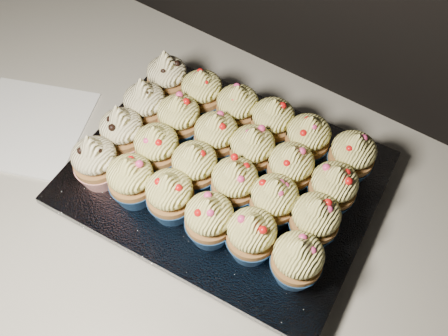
% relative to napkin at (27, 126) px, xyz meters
% --- Properties ---
extents(cabinet, '(2.40, 0.60, 0.86)m').
position_rel_napkin_xyz_m(cabinet, '(0.19, 0.04, -0.47)').
color(cabinet, black).
rests_on(cabinet, ground).
extents(worktop, '(2.44, 0.64, 0.04)m').
position_rel_napkin_xyz_m(worktop, '(0.19, 0.04, -0.02)').
color(worktop, beige).
rests_on(worktop, cabinet).
extents(napkin, '(0.23, 0.23, 0.00)m').
position_rel_napkin_xyz_m(napkin, '(0.00, 0.00, 0.00)').
color(napkin, white).
rests_on(napkin, worktop).
extents(baking_tray, '(0.40, 0.32, 0.02)m').
position_rel_napkin_xyz_m(baking_tray, '(0.32, 0.08, 0.01)').
color(baking_tray, black).
rests_on(baking_tray, worktop).
extents(foil_lining, '(0.44, 0.36, 0.01)m').
position_rel_napkin_xyz_m(foil_lining, '(0.32, 0.08, 0.03)').
color(foil_lining, silver).
rests_on(foil_lining, baking_tray).
extents(cupcake_0, '(0.06, 0.06, 0.10)m').
position_rel_napkin_xyz_m(cupcake_0, '(0.18, -0.02, 0.07)').
color(cupcake_0, '#B22018').
rests_on(cupcake_0, foil_lining).
extents(cupcake_1, '(0.06, 0.06, 0.08)m').
position_rel_napkin_xyz_m(cupcake_1, '(0.24, -0.01, 0.07)').
color(cupcake_1, navy).
rests_on(cupcake_1, foil_lining).
extents(cupcake_2, '(0.06, 0.06, 0.08)m').
position_rel_napkin_xyz_m(cupcake_2, '(0.30, -0.00, 0.07)').
color(cupcake_2, navy).
rests_on(cupcake_2, foil_lining).
extents(cupcake_3, '(0.06, 0.06, 0.08)m').
position_rel_napkin_xyz_m(cupcake_3, '(0.36, -0.00, 0.07)').
color(cupcake_3, navy).
rests_on(cupcake_3, foil_lining).
extents(cupcake_4, '(0.06, 0.06, 0.08)m').
position_rel_napkin_xyz_m(cupcake_4, '(0.41, 0.01, 0.07)').
color(cupcake_4, navy).
rests_on(cupcake_4, foil_lining).
extents(cupcake_5, '(0.06, 0.06, 0.08)m').
position_rel_napkin_xyz_m(cupcake_5, '(0.48, 0.01, 0.07)').
color(cupcake_5, navy).
rests_on(cupcake_5, foil_lining).
extents(cupcake_6, '(0.06, 0.06, 0.10)m').
position_rel_napkin_xyz_m(cupcake_6, '(0.18, 0.04, 0.07)').
color(cupcake_6, '#B22018').
rests_on(cupcake_6, foil_lining).
extents(cupcake_7, '(0.06, 0.06, 0.08)m').
position_rel_napkin_xyz_m(cupcake_7, '(0.24, 0.05, 0.07)').
color(cupcake_7, navy).
rests_on(cupcake_7, foil_lining).
extents(cupcake_8, '(0.06, 0.06, 0.08)m').
position_rel_napkin_xyz_m(cupcake_8, '(0.30, 0.05, 0.07)').
color(cupcake_8, navy).
rests_on(cupcake_8, foil_lining).
extents(cupcake_9, '(0.06, 0.06, 0.08)m').
position_rel_napkin_xyz_m(cupcake_9, '(0.36, 0.06, 0.07)').
color(cupcake_9, navy).
rests_on(cupcake_9, foil_lining).
extents(cupcake_10, '(0.06, 0.06, 0.08)m').
position_rel_napkin_xyz_m(cupcake_10, '(0.41, 0.06, 0.07)').
color(cupcake_10, navy).
rests_on(cupcake_10, foil_lining).
extents(cupcake_11, '(0.06, 0.06, 0.08)m').
position_rel_napkin_xyz_m(cupcake_11, '(0.47, 0.07, 0.07)').
color(cupcake_11, navy).
rests_on(cupcake_11, foil_lining).
extents(cupcake_12, '(0.06, 0.06, 0.10)m').
position_rel_napkin_xyz_m(cupcake_12, '(0.17, 0.10, 0.07)').
color(cupcake_12, '#B22018').
rests_on(cupcake_12, foil_lining).
extents(cupcake_13, '(0.06, 0.06, 0.08)m').
position_rel_napkin_xyz_m(cupcake_13, '(0.23, 0.10, 0.07)').
color(cupcake_13, navy).
rests_on(cupcake_13, foil_lining).
extents(cupcake_14, '(0.06, 0.06, 0.08)m').
position_rel_napkin_xyz_m(cupcake_14, '(0.29, 0.11, 0.07)').
color(cupcake_14, navy).
rests_on(cupcake_14, foil_lining).
extents(cupcake_15, '(0.06, 0.06, 0.08)m').
position_rel_napkin_xyz_m(cupcake_15, '(0.35, 0.12, 0.07)').
color(cupcake_15, navy).
rests_on(cupcake_15, foil_lining).
extents(cupcake_16, '(0.06, 0.06, 0.08)m').
position_rel_napkin_xyz_m(cupcake_16, '(0.40, 0.12, 0.07)').
color(cupcake_16, navy).
rests_on(cupcake_16, foil_lining).
extents(cupcake_17, '(0.06, 0.06, 0.08)m').
position_rel_napkin_xyz_m(cupcake_17, '(0.46, 0.12, 0.07)').
color(cupcake_17, navy).
rests_on(cupcake_17, foil_lining).
extents(cupcake_18, '(0.06, 0.06, 0.10)m').
position_rel_napkin_xyz_m(cupcake_18, '(0.17, 0.16, 0.07)').
color(cupcake_18, '#B22018').
rests_on(cupcake_18, foil_lining).
extents(cupcake_19, '(0.06, 0.06, 0.08)m').
position_rel_napkin_xyz_m(cupcake_19, '(0.23, 0.16, 0.07)').
color(cupcake_19, navy).
rests_on(cupcake_19, foil_lining).
extents(cupcake_20, '(0.06, 0.06, 0.08)m').
position_rel_napkin_xyz_m(cupcake_20, '(0.29, 0.17, 0.07)').
color(cupcake_20, navy).
rests_on(cupcake_20, foil_lining).
extents(cupcake_21, '(0.06, 0.06, 0.08)m').
position_rel_napkin_xyz_m(cupcake_21, '(0.34, 0.17, 0.07)').
color(cupcake_21, navy).
rests_on(cupcake_21, foil_lining).
extents(cupcake_22, '(0.06, 0.06, 0.08)m').
position_rel_napkin_xyz_m(cupcake_22, '(0.40, 0.18, 0.07)').
color(cupcake_22, navy).
rests_on(cupcake_22, foil_lining).
extents(cupcake_23, '(0.06, 0.06, 0.08)m').
position_rel_napkin_xyz_m(cupcake_23, '(0.46, 0.18, 0.07)').
color(cupcake_23, navy).
rests_on(cupcake_23, foil_lining).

